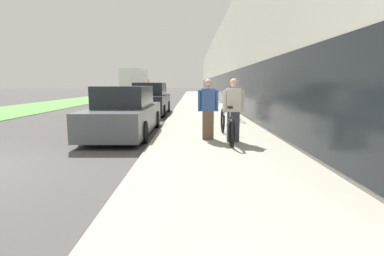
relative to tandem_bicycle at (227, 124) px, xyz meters
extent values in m
cube|color=#A39E8E|center=(-0.28, 18.09, -0.45)|extent=(3.43, 70.00, 0.10)
cube|color=#BCB7AD|center=(6.49, 26.09, 2.77)|extent=(10.00, 70.00, 6.55)
cube|color=#1E2328|center=(1.53, 26.09, 0.75)|extent=(0.10, 63.00, 2.20)
cube|color=#5B9347|center=(-11.54, 22.09, -0.48)|extent=(5.06, 70.00, 0.03)
torus|color=black|center=(0.00, 1.05, -0.03)|extent=(0.06, 0.74, 0.74)
torus|color=black|center=(0.00, -1.02, -0.03)|extent=(0.06, 0.74, 0.74)
cylinder|color=#B7BCC1|center=(0.00, 0.01, 0.20)|extent=(0.04, 1.76, 0.04)
cylinder|color=#B7BCC1|center=(0.00, -0.40, 0.09)|extent=(0.04, 1.05, 0.34)
cylinder|color=#B7BCC1|center=(0.00, -0.65, 0.35)|extent=(0.03, 0.03, 0.31)
cube|color=black|center=(0.00, -0.65, 0.51)|extent=(0.11, 0.22, 0.05)
cylinder|color=#B7BCC1|center=(0.00, 0.88, 0.36)|extent=(0.03, 0.03, 0.32)
cylinder|color=silver|center=(0.00, 0.88, 0.52)|extent=(0.52, 0.03, 0.03)
cube|color=#33384C|center=(0.12, -0.36, -0.01)|extent=(0.30, 0.21, 0.77)
cube|color=beige|center=(0.12, -0.36, 0.67)|extent=(0.36, 0.21, 0.59)
cylinder|color=beige|center=(-0.11, -0.36, 0.64)|extent=(0.09, 0.09, 0.56)
cylinder|color=beige|center=(0.35, -0.36, 0.64)|extent=(0.09, 0.09, 0.56)
sphere|color=beige|center=(0.12, -0.36, 1.10)|extent=(0.21, 0.21, 0.21)
cube|color=brown|center=(-0.50, -0.02, -0.02)|extent=(0.29, 0.21, 0.76)
cube|color=#33518E|center=(-0.50, -0.02, 0.66)|extent=(0.36, 0.21, 0.58)
cylinder|color=#33518E|center=(-0.73, -0.02, 0.63)|extent=(0.09, 0.09, 0.55)
cylinder|color=#33518E|center=(-0.28, -0.02, 0.63)|extent=(0.09, 0.09, 0.55)
sphere|color=tan|center=(-0.50, -0.02, 1.09)|extent=(0.21, 0.21, 0.21)
cylinder|color=black|center=(0.84, 3.71, 0.01)|extent=(0.05, 0.05, 0.82)
cylinder|color=black|center=(0.84, 4.26, 0.01)|extent=(0.05, 0.05, 0.82)
cylinder|color=black|center=(0.84, 3.98, 0.42)|extent=(0.05, 0.55, 0.05)
torus|color=black|center=(0.81, 5.91, -0.03)|extent=(0.06, 0.74, 0.74)
torus|color=black|center=(0.81, 4.79, -0.03)|extent=(0.06, 0.74, 0.74)
cylinder|color=red|center=(0.81, 5.35, 0.19)|extent=(0.04, 0.96, 0.04)
cylinder|color=red|center=(0.81, 5.12, 0.09)|extent=(0.04, 0.58, 0.34)
cylinder|color=red|center=(0.81, 4.99, 0.35)|extent=(0.03, 0.03, 0.30)
cube|color=black|center=(0.81, 4.99, 0.50)|extent=(0.11, 0.22, 0.05)
cylinder|color=red|center=(0.81, 5.82, 0.36)|extent=(0.03, 0.03, 0.32)
cylinder|color=silver|center=(0.81, 5.82, 0.52)|extent=(0.52, 0.03, 0.03)
cube|color=#4C5156|center=(-3.00, 1.36, 0.02)|extent=(1.65, 4.80, 0.73)
cube|color=#1E2328|center=(-3.00, 1.36, 0.69)|extent=(1.42, 2.40, 0.62)
cylinder|color=black|center=(-3.76, 2.79, -0.20)|extent=(0.22, 0.60, 0.60)
cylinder|color=black|center=(-2.24, 2.79, -0.20)|extent=(0.22, 0.60, 0.60)
cylinder|color=black|center=(-3.76, -0.08, -0.20)|extent=(0.22, 0.60, 0.60)
cylinder|color=black|center=(-2.24, -0.08, -0.20)|extent=(0.22, 0.60, 0.60)
cube|color=black|center=(-3.08, 7.66, 0.08)|extent=(1.67, 4.79, 0.85)
cube|color=#1E2328|center=(-3.08, 7.66, 0.82)|extent=(1.44, 2.40, 0.63)
cylinder|color=black|center=(-3.85, 9.09, -0.20)|extent=(0.22, 0.60, 0.60)
cylinder|color=black|center=(-2.31, 9.09, -0.20)|extent=(0.22, 0.60, 0.60)
cylinder|color=black|center=(-3.85, 6.22, -0.20)|extent=(0.22, 0.60, 0.60)
cylinder|color=black|center=(-2.31, 6.22, -0.20)|extent=(0.22, 0.60, 0.60)
cube|color=orange|center=(-7.02, 27.19, 0.67)|extent=(1.99, 1.56, 1.88)
cube|color=white|center=(-7.02, 24.06, 1.18)|extent=(2.16, 4.69, 2.89)
cylinder|color=black|center=(-8.00, 26.78, -0.08)|extent=(0.28, 0.84, 0.84)
cylinder|color=black|center=(-6.04, 26.78, -0.08)|extent=(0.28, 0.84, 0.84)
cylinder|color=black|center=(-8.00, 23.12, -0.08)|extent=(0.28, 0.84, 0.84)
cylinder|color=black|center=(-6.04, 23.12, -0.08)|extent=(0.28, 0.84, 0.84)
camera|label=1|loc=(-0.93, -7.90, 1.07)|focal=28.00mm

